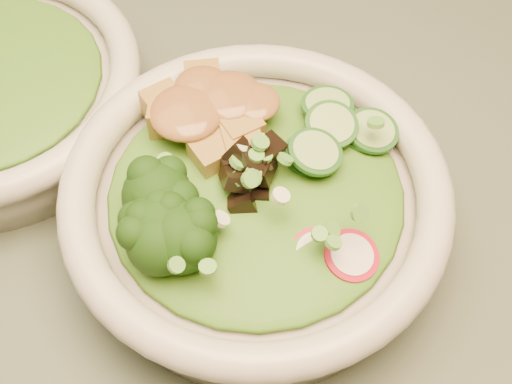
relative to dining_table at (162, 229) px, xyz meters
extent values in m
cylinder|color=black|center=(0.55, 0.35, -0.28)|extent=(0.06, 0.06, 0.72)
cube|color=#4A5647|center=(0.00, 0.00, 0.10)|extent=(1.20, 0.80, 0.03)
cylinder|color=beige|center=(0.06, -0.09, 0.14)|extent=(0.23, 0.23, 0.05)
torus|color=beige|center=(0.06, -0.09, 0.17)|extent=(0.26, 0.26, 0.03)
ellipsoid|color=#2B6214|center=(0.06, -0.09, 0.17)|extent=(0.20, 0.20, 0.02)
ellipsoid|color=brown|center=(0.05, -0.04, 0.20)|extent=(0.07, 0.05, 0.02)
camera|label=1|loc=(-0.01, -0.35, 0.57)|focal=50.00mm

